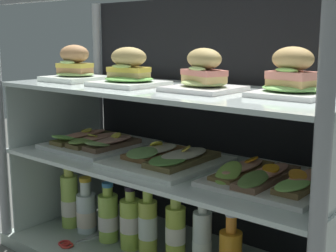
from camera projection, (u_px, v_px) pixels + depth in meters
name	position (u px, v px, depth m)	size (l,w,h in m)	color
case_frame	(192.00, 118.00, 1.52)	(1.18, 0.50, 0.88)	gray
riser_lower_tier	(168.00, 213.00, 1.47)	(1.11, 0.42, 0.30)	silver
shelf_lower_glass	(168.00, 165.00, 1.45)	(1.13, 0.44, 0.01)	silver
riser_upper_tier	(168.00, 128.00, 1.42)	(1.11, 0.42, 0.22)	silver
shelf_upper_glass	(168.00, 90.00, 1.40)	(1.13, 0.44, 0.01)	silver
plated_roll_sandwich_left_of_center	(75.00, 68.00, 1.61)	(0.19, 0.19, 0.13)	white
plated_roll_sandwich_right_of_center	(129.00, 73.00, 1.44)	(0.20, 0.20, 0.12)	white
plated_roll_sandwich_mid_left	(204.00, 75.00, 1.30)	(0.19, 0.19, 0.12)	white
plated_roll_sandwich_center	(292.00, 78.00, 1.17)	(0.18, 0.18, 0.13)	white
open_sandwich_tray_center	(97.00, 142.00, 1.65)	(0.31, 0.33, 0.06)	white
open_sandwich_tray_mid_right	(168.00, 158.00, 1.43)	(0.31, 0.33, 0.06)	white
open_sandwich_tray_right_of_center	(271.00, 178.00, 1.23)	(0.31, 0.34, 0.06)	white
juice_bottle_near_post	(70.00, 200.00, 1.73)	(0.07, 0.07, 0.25)	#AED155
juice_bottle_tucked_behind	(86.00, 212.00, 1.69)	(0.07, 0.07, 0.20)	white
juice_bottle_front_middle	(108.00, 217.00, 1.61)	(0.07, 0.07, 0.21)	#AED455
juice_bottle_front_second	(131.00, 222.00, 1.55)	(0.07, 0.07, 0.21)	#BBDA50
juice_bottle_front_fourth	(148.00, 226.00, 1.49)	(0.06, 0.06, 0.24)	#BCCA4D
juice_bottle_front_left_end	(176.00, 233.00, 1.43)	(0.06, 0.06, 0.25)	#BCD148
juice_bottle_front_right_end	(202.00, 243.00, 1.38)	(0.06, 0.06, 0.25)	white
kitchen_scissors	(72.00, 243.00, 1.60)	(0.10, 0.19, 0.01)	silver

